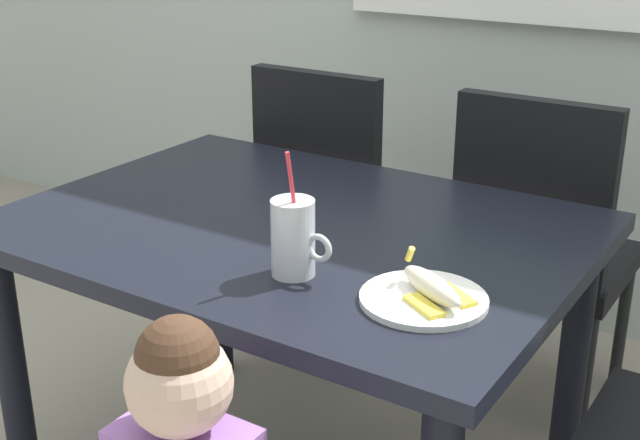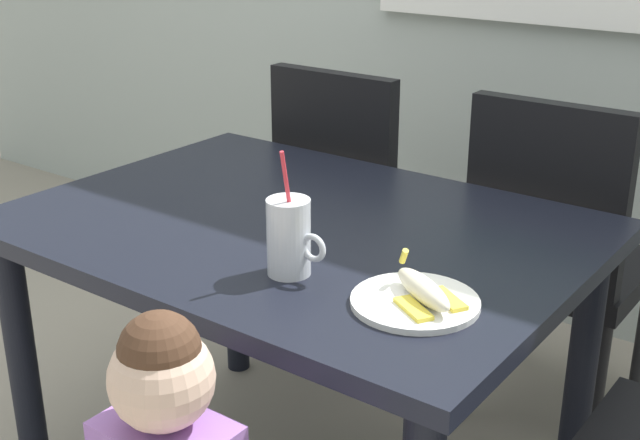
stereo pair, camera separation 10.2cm
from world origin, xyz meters
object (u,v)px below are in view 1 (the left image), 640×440
at_px(milk_cup, 294,242).
at_px(dining_table, 294,265).
at_px(dining_chair_right, 540,241).
at_px(snack_plate, 424,299).
at_px(dining_chair_left, 336,199).
at_px(peeled_banana, 433,288).

bearing_deg(milk_cup, dining_table, 124.62).
relative_size(dining_chair_right, snack_plate, 4.17).
bearing_deg(snack_plate, dining_table, 154.16).
relative_size(dining_chair_right, milk_cup, 3.82).
distance_m(dining_table, dining_chair_right, 0.78).
xyz_separation_m(dining_table, dining_chair_left, (-0.31, 0.68, -0.10)).
distance_m(dining_table, peeled_banana, 0.50).
relative_size(milk_cup, peeled_banana, 1.49).
bearing_deg(peeled_banana, dining_chair_left, 130.28).
bearing_deg(milk_cup, snack_plate, 5.96).
distance_m(dining_table, milk_cup, 0.33).
relative_size(milk_cup, snack_plate, 1.09).
height_order(dining_chair_right, milk_cup, milk_cup).
bearing_deg(milk_cup, dining_chair_right, 78.49).
xyz_separation_m(dining_chair_right, peeled_banana, (0.09, -0.89, 0.24)).
relative_size(dining_chair_right, peeled_banana, 5.70).
xyz_separation_m(dining_table, milk_cup, (0.16, -0.23, 0.17)).
relative_size(dining_table, snack_plate, 5.47).
height_order(dining_chair_right, snack_plate, dining_chair_right).
height_order(dining_chair_left, peeled_banana, dining_chair_left).
xyz_separation_m(dining_table, peeled_banana, (0.43, -0.20, 0.14)).
xyz_separation_m(snack_plate, peeled_banana, (0.01, 0.00, 0.03)).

